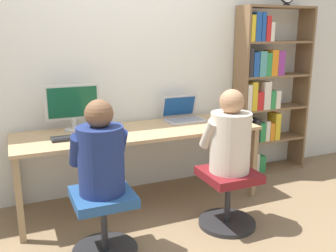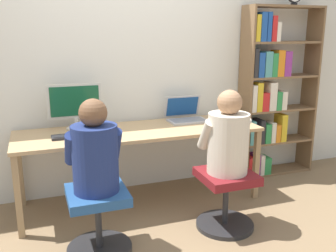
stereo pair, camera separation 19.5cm
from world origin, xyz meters
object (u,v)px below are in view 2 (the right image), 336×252
at_px(keyboard, 76,136).
at_px(office_chair_left, 98,217).
at_px(person_at_monitor, 95,152).
at_px(bookshelf, 270,95).
at_px(person_at_laptop, 228,138).
at_px(laptop, 186,116).
at_px(desktop_monitor, 75,105).
at_px(office_chair_right, 226,196).

relative_size(keyboard, office_chair_left, 0.83).
relative_size(office_chair_left, person_at_monitor, 0.73).
bearing_deg(bookshelf, person_at_laptop, -138.02).
distance_m(laptop, bookshelf, 1.03).
height_order(desktop_monitor, person_at_laptop, person_at_laptop).
xyz_separation_m(person_at_monitor, bookshelf, (2.07, 0.92, 0.14)).
relative_size(laptop, person_at_monitor, 0.57).
relative_size(desktop_monitor, office_chair_right, 1.00).
xyz_separation_m(laptop, person_at_monitor, (-1.06, -0.88, 0.00)).
xyz_separation_m(person_at_monitor, person_at_laptop, (1.05, 0.00, 0.00)).
distance_m(laptop, office_chair_left, 1.46).
bearing_deg(office_chair_right, laptop, 89.86).
relative_size(desktop_monitor, keyboard, 1.21).
bearing_deg(person_at_monitor, office_chair_right, -0.03).
xyz_separation_m(keyboard, person_at_monitor, (0.06, -0.64, 0.04)).
xyz_separation_m(desktop_monitor, bookshelf, (2.10, -0.00, -0.03)).
distance_m(office_chair_left, bookshelf, 2.36).
bearing_deg(office_chair_left, bookshelf, 24.07).
bearing_deg(desktop_monitor, bookshelf, -0.04).
bearing_deg(person_at_monitor, keyboard, 95.44).
distance_m(office_chair_left, person_at_monitor, 0.50).
xyz_separation_m(desktop_monitor, office_chair_left, (0.02, -0.93, -0.67)).
bearing_deg(laptop, person_at_laptop, -90.14).
relative_size(office_chair_left, bookshelf, 0.26).
bearing_deg(desktop_monitor, office_chair_right, -40.56).
distance_m(laptop, office_chair_right, 1.01).
bearing_deg(desktop_monitor, keyboard, -97.32).
xyz_separation_m(person_at_laptop, bookshelf, (1.02, 0.92, 0.14)).
bearing_deg(person_at_monitor, desktop_monitor, 91.51).
xyz_separation_m(office_chair_left, office_chair_right, (1.05, 0.00, 0.00)).
distance_m(person_at_monitor, person_at_laptop, 1.05).
relative_size(laptop, office_chair_left, 0.78).
relative_size(person_at_laptop, bookshelf, 0.36).
xyz_separation_m(laptop, keyboard, (-1.12, -0.24, -0.04)).
relative_size(person_at_monitor, person_at_laptop, 0.99).
xyz_separation_m(laptop, person_at_laptop, (-0.00, -0.88, 0.00)).
distance_m(desktop_monitor, office_chair_left, 1.14).
bearing_deg(keyboard, desktop_monitor, 82.68).
relative_size(keyboard, person_at_monitor, 0.60).
bearing_deg(bookshelf, office_chair_right, -137.87).
height_order(laptop, person_at_laptop, person_at_laptop).
xyz_separation_m(keyboard, person_at_laptop, (1.11, -0.63, 0.04)).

